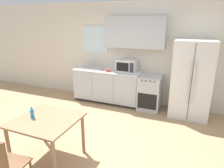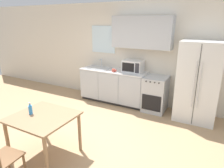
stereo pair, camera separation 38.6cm
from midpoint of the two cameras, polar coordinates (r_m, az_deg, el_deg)
The scene contains 10 objects.
ground_plane at distance 4.00m, azimuth -5.75°, elevation -16.15°, with size 12.00×12.00×0.00m, color tan.
wall_back at distance 5.49m, azimuth 8.26°, elevation 9.44°, with size 12.00×0.38×2.70m.
kitchen_counter at distance 5.61m, azimuth 2.37°, elevation -0.55°, with size 1.88×0.63×0.92m.
oven_range at distance 5.23m, azimuth 14.36°, elevation -2.77°, with size 0.55×0.65×0.89m.
refrigerator at distance 4.94m, azimuth 25.50°, elevation 0.46°, with size 0.88×0.74×1.81m.
kitchen_sink at distance 5.71m, azimuth -1.89°, elevation 4.68°, with size 0.68×0.42×0.25m.
microwave at distance 5.32m, azimuth 8.13°, elevation 5.08°, with size 0.51×0.39×0.31m.
coffee_mug at distance 5.28m, azimuth 2.60°, elevation 3.88°, with size 0.12×0.09×0.08m.
dining_table at distance 3.44m, azimuth -16.01°, elevation -10.46°, with size 0.97×0.90×0.75m.
drink_bottle at distance 3.48m, azimuth -19.38°, elevation -6.96°, with size 0.06×0.06×0.21m.
Camera 2 is at (2.08, -2.64, 2.23)m, focal length 32.00 mm.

